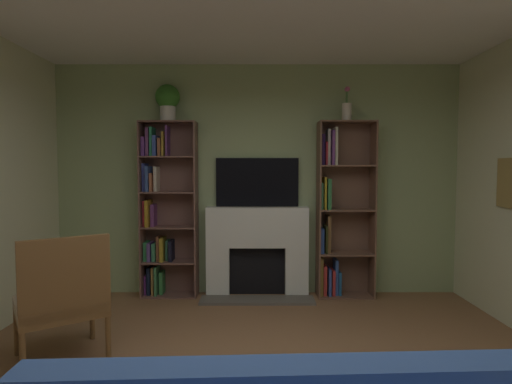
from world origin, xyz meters
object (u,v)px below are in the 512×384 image
object	(u,v)px
fireplace	(255,249)
potted_plant	(166,100)
armchair	(60,299)
tv	(255,182)
bookshelf_right	(336,213)
bookshelf_left	(162,210)
vase_with_flowers	(345,110)

from	to	relation	value
fireplace	potted_plant	size ratio (longest dim) A/B	3.08
fireplace	armchair	distance (m)	2.35
tv	bookshelf_right	world-z (taller)	bookshelf_right
tv	bookshelf_left	bearing A→B (deg)	-176.37
bookshelf_right	vase_with_flowers	bearing A→B (deg)	-26.66
vase_with_flowers	armchair	distance (m)	3.58
bookshelf_right	vase_with_flowers	size ratio (longest dim) A/B	5.21
bookshelf_right	vase_with_flowers	world-z (taller)	vase_with_flowers
vase_with_flowers	potted_plant	bearing A→B (deg)	179.95
bookshelf_left	bookshelf_right	distance (m)	2.13
tv	armchair	world-z (taller)	tv
potted_plant	armchair	distance (m)	2.57
vase_with_flowers	armchair	world-z (taller)	vase_with_flowers
armchair	bookshelf_left	bearing A→B (deg)	77.06
potted_plant	bookshelf_left	bearing A→B (deg)	148.77
vase_with_flowers	armchair	bearing A→B (deg)	-146.69
bookshelf_right	potted_plant	xyz separation A→B (m)	(-2.05, -0.04, 1.36)
potted_plant	vase_with_flowers	bearing A→B (deg)	-0.05
tv	vase_with_flowers	xyz separation A→B (m)	(1.07, -0.12, 0.87)
tv	potted_plant	distance (m)	1.45
bookshelf_right	armchair	distance (m)	3.12
bookshelf_left	vase_with_flowers	size ratio (longest dim) A/B	5.21
tv	potted_plant	xyz separation A→B (m)	(-1.07, -0.12, 0.98)
vase_with_flowers	armchair	xyz separation A→B (m)	(-2.62, -1.72, -1.73)
bookshelf_left	potted_plant	size ratio (longest dim) A/B	4.87
bookshelf_left	armchair	size ratio (longest dim) A/B	2.04
bookshelf_left	potted_plant	bearing A→B (deg)	-31.23
tv	vase_with_flowers	size ratio (longest dim) A/B	2.49
potted_plant	armchair	xyz separation A→B (m)	(-0.48, -1.72, -1.84)
fireplace	bookshelf_left	xyz separation A→B (m)	(-1.14, 0.01, 0.48)
fireplace	bookshelf_right	size ratio (longest dim) A/B	0.63
bookshelf_right	potted_plant	size ratio (longest dim) A/B	4.87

